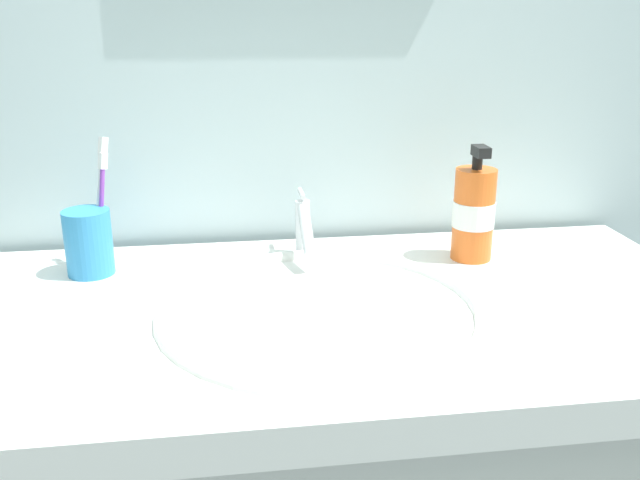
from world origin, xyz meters
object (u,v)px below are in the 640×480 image
object	(u,v)px
toothbrush_white	(100,194)
soap_dispenser	(474,213)
faucet	(304,227)
toothbrush_purple	(102,203)
toothbrush_cup	(89,242)

from	to	relation	value
toothbrush_white	soap_dispenser	size ratio (longest dim) A/B	1.06
faucet	toothbrush_purple	distance (m)	0.31
soap_dispenser	toothbrush_white	bearing A→B (deg)	175.51
toothbrush_cup	soap_dispenser	world-z (taller)	soap_dispenser
toothbrush_cup	soap_dispenser	bearing A→B (deg)	-1.47
toothbrush_purple	soap_dispenser	size ratio (longest dim) A/B	0.94
faucet	toothbrush_cup	size ratio (longest dim) A/B	1.39
soap_dispenser	toothbrush_cup	bearing A→B (deg)	178.53
toothbrush_white	faucet	bearing A→B (deg)	-0.57
toothbrush_cup	faucet	bearing A→B (deg)	4.67
toothbrush_purple	faucet	bearing A→B (deg)	0.88
toothbrush_white	soap_dispenser	distance (m)	0.57
toothbrush_purple	toothbrush_white	bearing A→B (deg)	111.69
toothbrush_cup	toothbrush_purple	world-z (taller)	toothbrush_purple
toothbrush_white	toothbrush_cup	bearing A→B (deg)	-120.70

